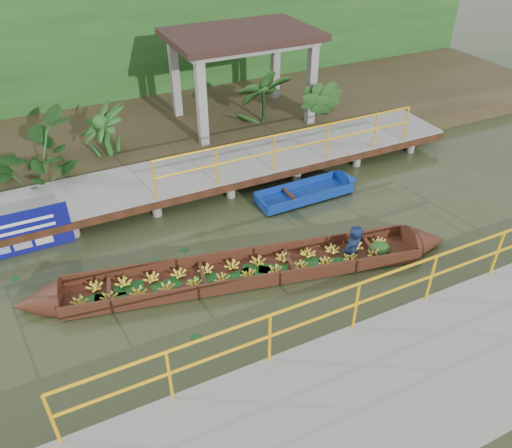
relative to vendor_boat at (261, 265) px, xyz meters
name	(u,v)px	position (x,y,z in m)	size (l,w,h in m)	color
ground	(238,266)	(-0.36, 0.41, -0.21)	(80.00, 80.00, 0.00)	#2C341A
land_strip	(144,128)	(-0.36, 7.91, 0.02)	(30.00, 8.00, 0.45)	#332719
far_dock	(185,176)	(-0.34, 3.84, 0.27)	(16.00, 2.06, 1.66)	gray
near_dock	(402,387)	(0.64, -3.78, 0.09)	(18.00, 2.40, 1.73)	gray
pavilion	(242,44)	(2.64, 6.71, 2.61)	(4.40, 3.00, 3.00)	gray
foliage_backdrop	(118,52)	(-0.36, 10.41, 1.79)	(30.00, 0.80, 4.00)	#194516
vendor_boat	(261,265)	(0.00, 0.00, 0.00)	(9.32, 2.83, 1.97)	#38180F
moored_blue_boat	(327,188)	(3.07, 2.22, -0.08)	(3.03, 0.86, 0.72)	navy
tropical_plants	(96,131)	(-2.11, 5.71, 1.16)	(14.46, 1.46, 1.83)	#194516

